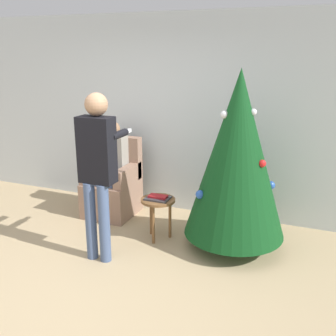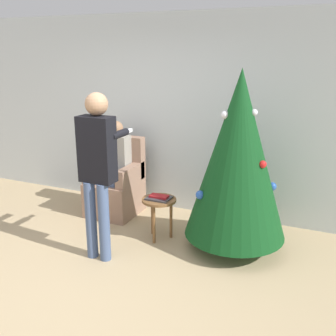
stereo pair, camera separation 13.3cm
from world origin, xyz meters
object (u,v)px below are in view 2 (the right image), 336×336
object	(u,v)px
armchair	(116,187)
side_stool	(159,205)
christmas_tree	(238,156)
person_standing	(97,162)
person_seated	(114,164)

from	to	relation	value
armchair	side_stool	world-z (taller)	armchair
christmas_tree	side_stool	distance (m)	1.13
side_stool	person_standing	bearing A→B (deg)	-121.79
person_seated	side_stool	xyz separation A→B (m)	(0.90, -0.47, -0.29)
person_standing	side_stool	size ratio (longest dim) A/B	3.53
person_standing	side_stool	world-z (taller)	person_standing
person_seated	person_standing	bearing A→B (deg)	-66.08
armchair	side_stool	size ratio (longest dim) A/B	2.08
armchair	person_seated	distance (m)	0.35
christmas_tree	armchair	world-z (taller)	christmas_tree
christmas_tree	armchair	size ratio (longest dim) A/B	1.92
person_seated	side_stool	distance (m)	1.05
person_seated	person_standing	size ratio (longest dim) A/B	0.72
person_seated	side_stool	bearing A→B (deg)	-27.41
armchair	person_seated	world-z (taller)	person_seated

